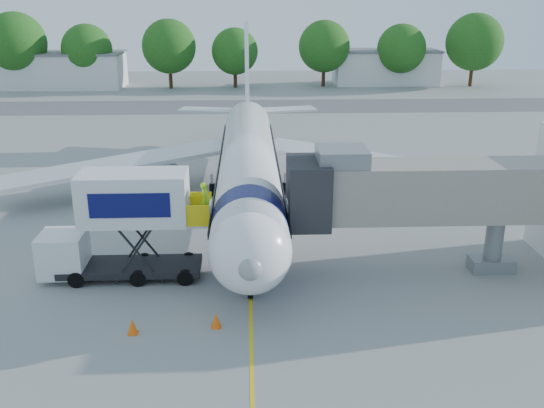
{
  "coord_description": "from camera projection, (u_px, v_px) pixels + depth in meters",
  "views": [
    {
      "loc": [
        -0.05,
        -35.12,
        13.6
      ],
      "look_at": [
        1.2,
        -5.23,
        3.2
      ],
      "focal_mm": 40.0,
      "sensor_mm": 36.0,
      "label": 1
    }
  ],
  "objects": [
    {
      "name": "guidance_line",
      "position": [
        249.0,
        225.0,
        37.61
      ],
      "size": [
        0.15,
        70.0,
        0.01
      ],
      "primitive_type": "cube",
      "color": "yellow",
      "rests_on": "ground"
    },
    {
      "name": "jet_bridge",
      "position": [
        411.0,
        192.0,
        29.89
      ],
      "size": [
        13.9,
        3.2,
        6.6
      ],
      "color": "gray",
      "rests_on": "ground"
    },
    {
      "name": "aircraft",
      "position": [
        248.0,
        162.0,
        40.53
      ],
      "size": [
        34.17,
        37.73,
        11.35
      ],
      "color": "white",
      "rests_on": "ground"
    },
    {
      "name": "tree_c",
      "position": [
        169.0,
        46.0,
        90.17
      ],
      "size": [
        8.01,
        8.01,
        10.22
      ],
      "color": "#382314",
      "rests_on": "ground"
    },
    {
      "name": "safety_cone_a",
      "position": [
        216.0,
        320.0,
        26.01
      ],
      "size": [
        0.43,
        0.43,
        0.69
      ],
      "color": "#F65F0C",
      "rests_on": "ground"
    },
    {
      "name": "ground",
      "position": [
        249.0,
        225.0,
        37.61
      ],
      "size": [
        160.0,
        160.0,
        0.0
      ],
      "primitive_type": "plane",
      "color": "gray",
      "rests_on": "ground"
    },
    {
      "name": "outbuilding_right",
      "position": [
        385.0,
        67.0,
        96.11
      ],
      "size": [
        16.4,
        7.4,
        5.3
      ],
      "color": "silver",
      "rests_on": "ground"
    },
    {
      "name": "tree_e",
      "position": [
        324.0,
        46.0,
        92.15
      ],
      "size": [
        7.81,
        7.81,
        9.96
      ],
      "color": "#382314",
      "rests_on": "ground"
    },
    {
      "name": "tree_f",
      "position": [
        401.0,
        49.0,
        92.23
      ],
      "size": [
        7.39,
        7.39,
        9.42
      ],
      "color": "#382314",
      "rests_on": "ground"
    },
    {
      "name": "tree_d",
      "position": [
        235.0,
        51.0,
        91.29
      ],
      "size": [
        6.99,
        6.99,
        8.91
      ],
      "color": "#382314",
      "rests_on": "ground"
    },
    {
      "name": "tree_a",
      "position": [
        16.0,
        43.0,
        88.98
      ],
      "size": [
        8.83,
        8.83,
        11.26
      ],
      "color": "#382314",
      "rests_on": "ground"
    },
    {
      "name": "safety_cone_b",
      "position": [
        132.0,
        327.0,
        25.51
      ],
      "size": [
        0.44,
        0.44,
        0.71
      ],
      "color": "#F65F0C",
      "rests_on": "ground"
    },
    {
      "name": "taxiway_strip",
      "position": [
        247.0,
        107.0,
        77.24
      ],
      "size": [
        120.0,
        10.0,
        0.01
      ],
      "primitive_type": "cube",
      "color": "#59595B",
      "rests_on": "ground"
    },
    {
      "name": "catering_hiloader",
      "position": [
        123.0,
        226.0,
        29.85
      ],
      "size": [
        8.56,
        2.44,
        5.5
      ],
      "color": "black",
      "rests_on": "ground"
    },
    {
      "name": "tree_g",
      "position": [
        475.0,
        42.0,
        92.09
      ],
      "size": [
        8.62,
        8.62,
        10.99
      ],
      "color": "#382314",
      "rests_on": "ground"
    },
    {
      "name": "tree_b",
      "position": [
        87.0,
        49.0,
        90.35
      ],
      "size": [
        7.45,
        7.45,
        9.5
      ],
      "color": "#382314",
      "rests_on": "ground"
    },
    {
      "name": "outbuilding_left",
      "position": [
        63.0,
        70.0,
        92.26
      ],
      "size": [
        18.4,
        8.4,
        5.3
      ],
      "color": "silver",
      "rests_on": "ground"
    }
  ]
}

